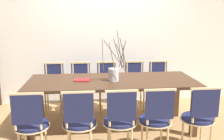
{
  "coord_description": "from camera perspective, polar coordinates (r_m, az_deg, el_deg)",
  "views": [
    {
      "loc": [
        -0.35,
        -3.53,
        1.68
      ],
      "look_at": [
        0.0,
        0.0,
        0.91
      ],
      "focal_mm": 40.0,
      "sensor_mm": 36.0,
      "label": 1
    }
  ],
  "objects": [
    {
      "name": "chair_near_center",
      "position": [
        3.02,
        1.89,
        -11.15
      ],
      "size": [
        0.42,
        0.42,
        0.87
      ],
      "color": "#1E234C",
      "rests_on": "ground_plane"
    },
    {
      "name": "chair_far_center",
      "position": [
        4.48,
        -1.17,
        -3.27
      ],
      "size": [
        0.42,
        0.42,
        0.87
      ],
      "rotation": [
        0.0,
        0.0,
        3.14
      ],
      "color": "#1E234C",
      "rests_on": "ground_plane"
    },
    {
      "name": "dining_table",
      "position": [
        3.69,
        0.0,
        -3.73
      ],
      "size": [
        2.46,
        0.95,
        0.76
      ],
      "color": "#422B1C",
      "rests_on": "ground_plane"
    },
    {
      "name": "chair_far_left",
      "position": [
        4.47,
        -7.17,
        -3.4
      ],
      "size": [
        0.42,
        0.42,
        0.87
      ],
      "rotation": [
        0.0,
        0.0,
        3.14
      ],
      "color": "#1E234C",
      "rests_on": "ground_plane"
    },
    {
      "name": "chair_near_left",
      "position": [
        3.0,
        -7.46,
        -11.42
      ],
      "size": [
        0.42,
        0.42,
        0.87
      ],
      "color": "#1E234C",
      "rests_on": "ground_plane"
    },
    {
      "name": "book_stack",
      "position": [
        3.66,
        -6.85,
        -2.25
      ],
      "size": [
        0.25,
        0.19,
        0.02
      ],
      "color": "maroon",
      "rests_on": "dining_table"
    },
    {
      "name": "chair_far_rightend",
      "position": [
        4.65,
        10.77,
        -2.9
      ],
      "size": [
        0.42,
        0.42,
        0.87
      ],
      "rotation": [
        0.0,
        0.0,
        3.14
      ],
      "color": "#1E234C",
      "rests_on": "ground_plane"
    },
    {
      "name": "ground_plane",
      "position": [
        3.92,
        0.0,
        -13.08
      ],
      "size": [
        16.0,
        16.0,
        0.0
      ],
      "primitive_type": "plane",
      "color": "#A87F51"
    },
    {
      "name": "chair_near_right",
      "position": [
        3.11,
        10.05,
        -10.67
      ],
      "size": [
        0.42,
        0.42,
        0.87
      ],
      "color": "#1E234C",
      "rests_on": "ground_plane"
    },
    {
      "name": "chair_far_leftend",
      "position": [
        4.51,
        -13.17,
        -3.49
      ],
      "size": [
        0.42,
        0.42,
        0.87
      ],
      "rotation": [
        0.0,
        0.0,
        3.14
      ],
      "color": "#1E234C",
      "rests_on": "ground_plane"
    },
    {
      "name": "chair_far_right",
      "position": [
        4.55,
        5.32,
        -3.08
      ],
      "size": [
        0.42,
        0.42,
        0.87
      ],
      "rotation": [
        0.0,
        0.0,
        3.14
      ],
      "color": "#1E234C",
      "rests_on": "ground_plane"
    },
    {
      "name": "wall_rear",
      "position": [
        4.85,
        -1.54,
        11.33
      ],
      "size": [
        12.0,
        0.06,
        3.2
      ],
      "color": "white",
      "rests_on": "ground_plane"
    },
    {
      "name": "chair_near_leftend",
      "position": [
        3.07,
        -18.09,
        -11.37
      ],
      "size": [
        0.42,
        0.42,
        0.87
      ],
      "color": "#1E234C",
      "rests_on": "ground_plane"
    },
    {
      "name": "chair_near_rightend",
      "position": [
        3.29,
        19.34,
        -9.87
      ],
      "size": [
        0.42,
        0.42,
        0.87
      ],
      "color": "#1E234C",
      "rests_on": "ground_plane"
    },
    {
      "name": "vase_centerpiece",
      "position": [
        3.59,
        0.4,
        -0.78
      ],
      "size": [
        0.36,
        0.36,
        0.73
      ],
      "color": "silver",
      "rests_on": "dining_table"
    }
  ]
}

